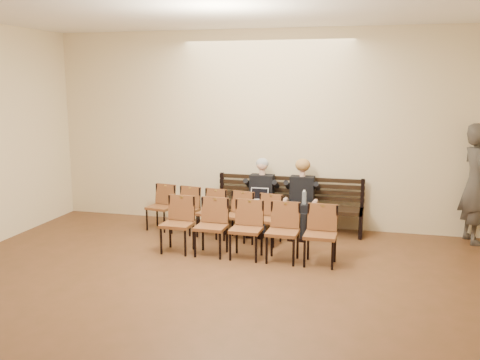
# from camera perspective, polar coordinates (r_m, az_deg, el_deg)

# --- Properties ---
(ground) EXTENTS (10.00, 10.00, 0.00)m
(ground) POSITION_cam_1_polar(r_m,az_deg,el_deg) (5.45, -8.63, -18.15)
(ground) COLOR brown
(ground) RESTS_ON ground
(room_walls) EXTENTS (8.02, 10.01, 3.51)m
(room_walls) POSITION_cam_1_polar(r_m,az_deg,el_deg) (5.51, -6.12, 9.79)
(room_walls) COLOR beige
(room_walls) RESTS_ON ground
(bench) EXTENTS (2.60, 0.90, 0.45)m
(bench) POSITION_cam_1_polar(r_m,az_deg,el_deg) (9.45, 5.09, -4.09)
(bench) COLOR black
(bench) RESTS_ON ground
(seated_man) EXTENTS (0.51, 0.70, 1.22)m
(seated_man) POSITION_cam_1_polar(r_m,az_deg,el_deg) (9.33, 2.22, -1.81)
(seated_man) COLOR black
(seated_man) RESTS_ON ground
(seated_woman) EXTENTS (0.51, 0.71, 1.19)m
(seated_woman) POSITION_cam_1_polar(r_m,az_deg,el_deg) (9.21, 6.55, -2.14)
(seated_woman) COLOR black
(seated_woman) RESTS_ON ground
(laptop) EXTENTS (0.36, 0.31, 0.22)m
(laptop) POSITION_cam_1_polar(r_m,az_deg,el_deg) (9.11, 1.91, -2.41)
(laptop) COLOR silver
(laptop) RESTS_ON bench
(water_bottle) EXTENTS (0.08, 0.08, 0.25)m
(water_bottle) POSITION_cam_1_polar(r_m,az_deg,el_deg) (8.98, 6.84, -2.61)
(water_bottle) COLOR silver
(water_bottle) RESTS_ON bench
(bag) EXTENTS (0.44, 0.35, 0.29)m
(bag) POSITION_cam_1_polar(r_m,az_deg,el_deg) (9.86, -2.55, -3.90)
(bag) COLOR black
(bag) RESTS_ON ground
(passerby) EXTENTS (0.73, 0.93, 2.24)m
(passerby) POSITION_cam_1_polar(r_m,az_deg,el_deg) (9.37, 23.94, 0.52)
(passerby) COLOR #3C3731
(passerby) RESTS_ON ground
(chair_row_front) EXTENTS (2.48, 0.86, 0.80)m
(chair_row_front) POSITION_cam_1_polar(r_m,az_deg,el_deg) (9.06, -3.11, -3.56)
(chair_row_front) COLOR brown
(chair_row_front) RESTS_ON ground
(chair_row_back) EXTENTS (2.65, 0.52, 0.86)m
(chair_row_back) POSITION_cam_1_polar(r_m,az_deg,el_deg) (7.94, 0.66, -5.35)
(chair_row_back) COLOR brown
(chair_row_back) RESTS_ON ground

